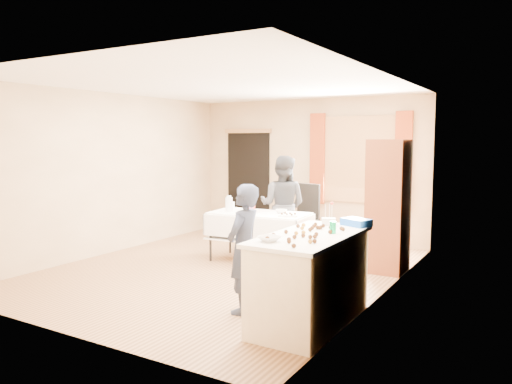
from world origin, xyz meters
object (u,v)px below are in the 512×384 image
Objects in this scene: woman at (283,205)px; counter at (310,279)px; party_table at (259,232)px; girl at (244,249)px; chair at (302,230)px; cabinet at (388,206)px.

counter is at bearing 113.44° from woman.
party_table is 2.26m from girl.
counter is 0.99× the size of woman.
woman reaches higher than party_table.
counter is at bearing -50.70° from chair.
chair is at bearing -116.21° from woman.
cabinet is at bearing 87.60° from counter.
chair is (-1.63, 0.63, -0.60)m from cabinet.
girl is 2.81m from woman.
cabinet is at bearing 8.87° from party_table.
counter is 0.79m from girl.
cabinet reaches higher than girl.
chair reaches higher than counter.
chair is 3.21m from girl.
woman is (-1.67, 2.58, 0.34)m from counter.
cabinet is at bearing 157.80° from girl.
party_table is 0.99× the size of woman.
cabinet reaches higher than party_table.
party_table is 1.10m from chair.
cabinet is 1.95m from party_table.
cabinet is 1.85m from chair.
woman is at bearing 122.88° from counter.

